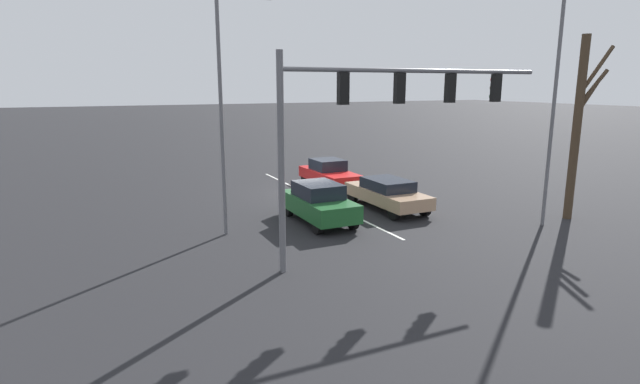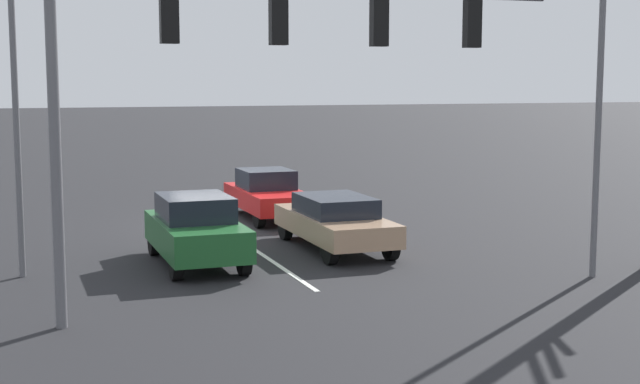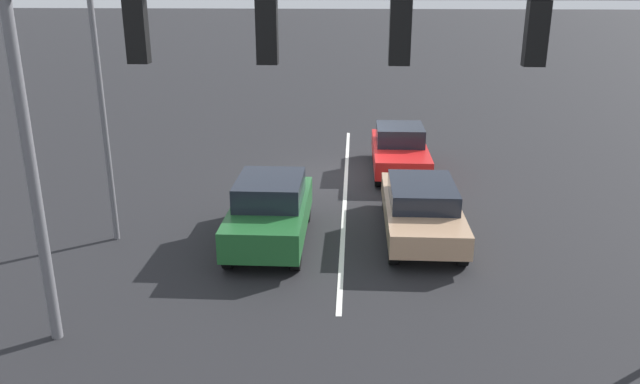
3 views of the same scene
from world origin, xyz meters
The scene contains 9 objects.
ground_plane centered at (0.00, 0.00, 0.00)m, with size 240.00×240.00×0.00m, color black.
lane_stripe_left_divider centered at (0.00, 1.58, 0.01)m, with size 0.12×15.17×0.01m, color silver.
car_tan_leftlane_front centered at (-1.97, 4.93, 0.74)m, with size 1.82×4.73×1.38m.
car_darkgreen_midlane_front centered at (1.78, 5.62, 0.84)m, with size 1.78×4.16×1.64m.
car_red_leftlane_second centered at (-1.78, -0.60, 0.77)m, with size 1.76×4.49×1.53m.
traffic_signal_gantry centered at (1.76, 10.15, 4.86)m, with size 9.72×0.37×6.50m.
street_lamp_right_shoulder centered at (5.46, 5.65, 5.08)m, with size 2.09×0.24×8.86m.
street_lamp_left_shoulder centered at (-5.98, 9.87, 5.35)m, with size 2.21×0.24×9.35m.
bare_tree_near centered at (-8.07, 9.59, 3.99)m, with size 1.50×0.78×7.49m.
Camera 1 is at (10.21, 23.55, 5.56)m, focal length 28.00 mm.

